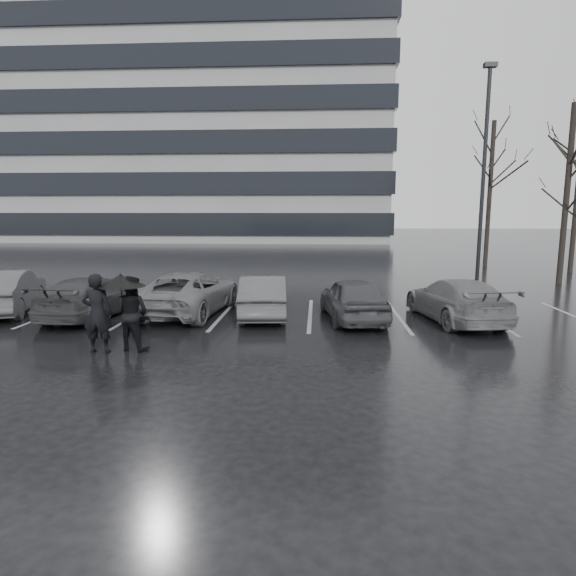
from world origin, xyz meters
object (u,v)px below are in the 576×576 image
at_px(car_main, 353,298).
at_px(tree_ne, 576,207).
at_px(car_west_b, 189,292).
at_px(car_west_c, 91,297).
at_px(tree_north, 490,195).
at_px(car_west_a, 263,296).
at_px(car_west_d, 7,291).
at_px(lamp_post, 483,190).
at_px(tree_east, 567,195).
at_px(pedestrian_left, 97,313).
at_px(car_east, 456,300).
at_px(pedestrian_right, 132,313).

distance_m(car_main, tree_ne, 17.76).
relative_size(car_main, car_west_b, 0.80).
relative_size(car_west_c, tree_north, 0.52).
distance_m(car_west_a, tree_north, 19.35).
distance_m(car_main, car_west_d, 11.25).
xyz_separation_m(lamp_post, tree_east, (4.44, 2.20, -0.16)).
xyz_separation_m(car_west_b, pedestrian_left, (-0.95, -4.50, 0.26)).
height_order(pedestrian_left, tree_north, tree_north).
bearing_deg(car_east, car_main, -8.74).
bearing_deg(tree_ne, tree_north, 139.40).
bearing_deg(car_main, tree_north, -129.21).
bearing_deg(car_west_d, car_west_c, 153.68).
xyz_separation_m(car_main, tree_east, (10.09, 8.21, 3.33)).
distance_m(car_east, tree_east, 11.25).
relative_size(car_west_d, pedestrian_left, 2.28).
xyz_separation_m(car_west_d, car_east, (14.35, -0.30, -0.06)).
bearing_deg(tree_north, pedestrian_right, -127.94).
bearing_deg(car_west_c, car_main, -175.96).
distance_m(car_main, pedestrian_left, 7.32).
bearing_deg(car_east, pedestrian_left, 12.83).
xyz_separation_m(car_west_b, tree_north, (14.37, 14.53, 3.57)).
bearing_deg(tree_east, pedestrian_left, -143.62).
height_order(lamp_post, tree_ne, lamp_post).
relative_size(car_west_b, tree_ne, 0.70).
relative_size(car_east, lamp_post, 0.50).
relative_size(car_main, car_west_a, 0.99).
bearing_deg(pedestrian_left, tree_east, -146.67).
height_order(car_main, tree_east, tree_east).
relative_size(pedestrian_left, lamp_post, 0.21).
height_order(car_main, car_west_c, car_main).
bearing_deg(car_west_d, car_east, 160.40).
bearing_deg(car_west_c, car_west_a, -171.76).
xyz_separation_m(car_main, lamp_post, (5.64, 6.01, 3.49)).
bearing_deg(car_west_c, tree_east, -152.09).
bearing_deg(car_west_c, car_west_b, -162.06).
height_order(car_west_d, lamp_post, lamp_post).
relative_size(car_main, tree_north, 0.46).
xyz_separation_m(car_east, tree_east, (6.98, 8.16, 3.35)).
height_order(car_main, tree_north, tree_north).
bearing_deg(pedestrian_right, lamp_post, -126.38).
relative_size(car_east, tree_north, 0.53).
distance_m(car_west_a, car_west_c, 5.41).
distance_m(car_west_a, car_west_d, 8.44).
xyz_separation_m(pedestrian_left, pedestrian_right, (0.71, 0.28, -0.05)).
distance_m(car_west_a, lamp_post, 10.74).
xyz_separation_m(car_east, pedestrian_left, (-9.34, -3.87, 0.30)).
bearing_deg(car_east, car_west_d, -10.89).
xyz_separation_m(pedestrian_left, tree_north, (15.32, 19.03, 3.30)).
bearing_deg(car_main, car_west_a, -15.93).
bearing_deg(lamp_post, car_west_b, -153.98).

